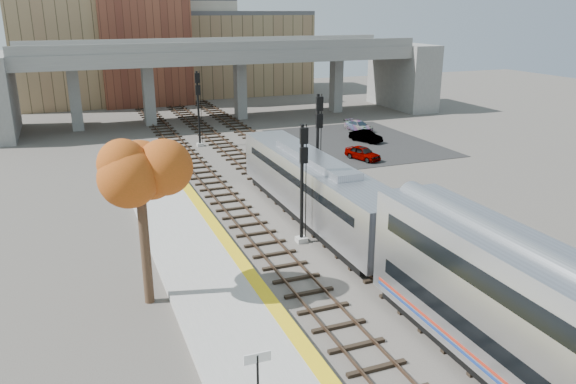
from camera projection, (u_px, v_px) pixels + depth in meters
name	position (u px, v px, depth m)	size (l,w,h in m)	color
ground	(375.00, 288.00, 27.25)	(160.00, 160.00, 0.00)	#47423D
platform	(230.00, 313.00, 24.66)	(4.50, 60.00, 0.35)	#9E9E99
yellow_strip	(271.00, 302.00, 25.27)	(0.70, 60.00, 0.01)	yellow
tracks	(295.00, 205.00, 38.60)	(10.70, 95.00, 0.25)	black
overpass	(223.00, 71.00, 66.93)	(54.00, 12.00, 9.50)	slate
buildings_far	(161.00, 44.00, 84.08)	(43.00, 21.00, 20.60)	#917A54
parking_lot	(356.00, 142.00, 56.88)	(14.00, 18.00, 0.04)	black
locomotive	(315.00, 187.00, 35.24)	(3.02, 19.05, 4.10)	#A8AAB2
signal_mast_near	(302.00, 186.00, 31.53)	(0.60, 0.64, 6.94)	#9E9E99
signal_mast_mid	(318.00, 147.00, 38.98)	(0.60, 0.64, 7.44)	#9E9E99
signal_mast_far	(199.00, 109.00, 54.22)	(0.60, 0.64, 7.30)	#9E9E99
station_sign	(258.00, 371.00, 17.82)	(0.90, 0.08, 2.27)	black
tree	(139.00, 175.00, 24.10)	(3.60, 3.60, 8.25)	#382619
car_a	(363.00, 153.00, 50.16)	(1.42, 3.53, 1.20)	#99999E
car_b	(366.00, 136.00, 56.87)	(1.23, 3.52, 1.16)	#99999E
car_c	(359.00, 126.00, 62.01)	(1.55, 3.80, 1.10)	#99999E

